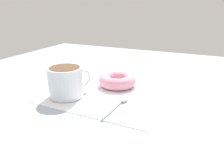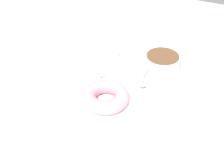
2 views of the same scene
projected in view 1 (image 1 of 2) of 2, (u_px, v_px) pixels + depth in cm
name	position (u px, v px, depth cm)	size (l,w,h in cm)	color
ground_plane	(115.00, 98.00, 58.27)	(120.00, 120.00, 2.00)	#99A8B7
napkin	(112.00, 91.00, 59.59)	(30.00, 30.00, 0.30)	white
coffee_cup	(66.00, 81.00, 55.22)	(8.74, 11.05, 7.63)	silver
donut	(117.00, 80.00, 62.81)	(10.80, 10.80, 3.30)	pink
spoon	(120.00, 101.00, 52.13)	(2.56, 12.41, 0.90)	silver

